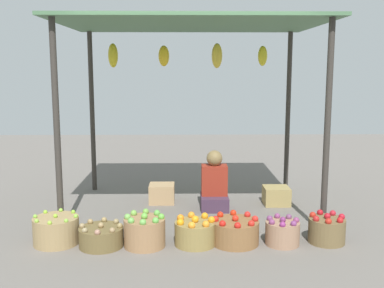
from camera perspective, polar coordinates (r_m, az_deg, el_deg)
ground_plane at (r=6.27m, az=-0.08°, el=-7.84°), size 14.00×14.00×0.00m
market_stall_structure at (r=6.01m, az=-0.11°, el=12.90°), size 3.26×2.25×2.42m
vendor_person at (r=6.18m, az=2.77°, el=-5.23°), size 0.36×0.44×0.78m
basket_limes at (r=5.20m, az=-16.38°, el=-10.15°), size 0.48×0.48×0.33m
basket_potatoes at (r=5.03m, az=-11.11°, el=-11.10°), size 0.46×0.46×0.26m
basket_green_apples at (r=4.95m, az=-5.85°, el=-10.68°), size 0.43×0.43×0.36m
basket_oranges at (r=4.97m, az=0.39°, el=-10.83°), size 0.44×0.44×0.32m
basket_red_tomatoes at (r=5.03m, az=5.34°, el=-10.68°), size 0.50×0.50×0.31m
basket_purple_onions at (r=5.07m, az=11.07°, el=-10.62°), size 0.36×0.36×0.30m
basket_red_apples at (r=5.23m, az=16.25°, el=-10.09°), size 0.39×0.39×0.32m
wooden_crate_near_vendor at (r=6.48m, az=-3.73°, el=-6.09°), size 0.35×0.32×0.26m
wooden_crate_stacked_rear at (r=6.49m, az=10.34°, el=-6.28°), size 0.35×0.33×0.24m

